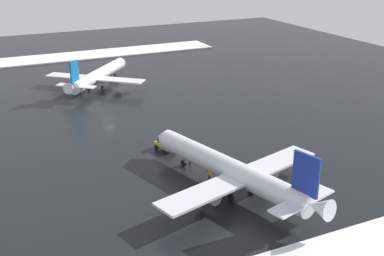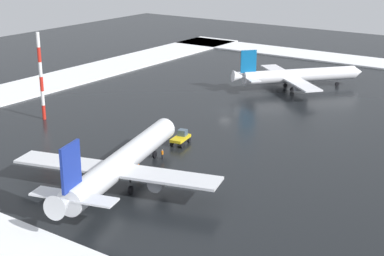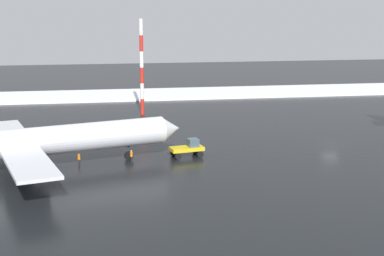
{
  "view_description": "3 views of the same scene",
  "coord_description": "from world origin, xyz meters",
  "px_view_note": "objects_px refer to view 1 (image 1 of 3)",
  "views": [
    {
      "loc": [
        103.7,
        -27.03,
        38.3
      ],
      "look_at": [
        26.58,
        8.97,
        5.26
      ],
      "focal_mm": 45.0,
      "sensor_mm": 36.0,
      "label": 1
    },
    {
      "loc": [
        104.05,
        63.98,
        36.09
      ],
      "look_at": [
        24.84,
        8.56,
        4.31
      ],
      "focal_mm": 55.0,
      "sensor_mm": 36.0,
      "label": 2
    },
    {
      "loc": [
        34.71,
        82.98,
        21.36
      ],
      "look_at": [
        22.99,
        9.17,
        5.05
      ],
      "focal_mm": 55.0,
      "sensor_mm": 36.0,
      "label": 3
    }
  ],
  "objects_px": {
    "airplane_parked_starboard": "(98,75)",
    "ground_crew_near_tug": "(209,174)",
    "airplane_far_rear": "(232,170)",
    "pushback_tug": "(164,144)",
    "ground_crew_by_nose_gear": "(190,159)",
    "ground_crew_mid_apron": "(203,196)"
  },
  "relations": [
    {
      "from": "airplane_parked_starboard",
      "to": "ground_crew_mid_apron",
      "type": "distance_m",
      "value": 70.08
    },
    {
      "from": "airplane_parked_starboard",
      "to": "ground_crew_near_tug",
      "type": "distance_m",
      "value": 63.8
    },
    {
      "from": "airplane_far_rear",
      "to": "airplane_parked_starboard",
      "type": "height_order",
      "value": "airplane_far_rear"
    },
    {
      "from": "pushback_tug",
      "to": "ground_crew_mid_apron",
      "type": "xyz_separation_m",
      "value": [
        21.24,
        -1.96,
        -0.31
      ]
    },
    {
      "from": "pushback_tug",
      "to": "airplane_parked_starboard",
      "type": "bearing_deg",
      "value": -10.68
    },
    {
      "from": "ground_crew_mid_apron",
      "to": "ground_crew_near_tug",
      "type": "height_order",
      "value": "same"
    },
    {
      "from": "airplane_parked_starboard",
      "to": "pushback_tug",
      "type": "height_order",
      "value": "airplane_parked_starboard"
    },
    {
      "from": "ground_crew_by_nose_gear",
      "to": "ground_crew_near_tug",
      "type": "xyz_separation_m",
      "value": [
        6.89,
        0.47,
        0.0
      ]
    },
    {
      "from": "airplane_far_rear",
      "to": "ground_crew_mid_apron",
      "type": "bearing_deg",
      "value": 85.23
    },
    {
      "from": "ground_crew_near_tug",
      "to": "pushback_tug",
      "type": "bearing_deg",
      "value": 179.89
    },
    {
      "from": "pushback_tug",
      "to": "airplane_far_rear",
      "type": "bearing_deg",
      "value": 179.52
    },
    {
      "from": "airplane_parked_starboard",
      "to": "pushback_tug",
      "type": "distance_m",
      "value": 48.83
    },
    {
      "from": "pushback_tug",
      "to": "ground_crew_near_tug",
      "type": "distance_m",
      "value": 15.11
    },
    {
      "from": "ground_crew_mid_apron",
      "to": "ground_crew_near_tug",
      "type": "distance_m",
      "value": 7.67
    },
    {
      "from": "airplane_parked_starboard",
      "to": "ground_crew_near_tug",
      "type": "xyz_separation_m",
      "value": [
        63.7,
        2.64,
        -2.41
      ]
    },
    {
      "from": "ground_crew_near_tug",
      "to": "ground_crew_mid_apron",
      "type": "bearing_deg",
      "value": -43.71
    },
    {
      "from": "airplane_parked_starboard",
      "to": "ground_crew_near_tug",
      "type": "height_order",
      "value": "airplane_parked_starboard"
    },
    {
      "from": "airplane_far_rear",
      "to": "ground_crew_by_nose_gear",
      "type": "distance_m",
      "value": 12.59
    },
    {
      "from": "ground_crew_mid_apron",
      "to": "airplane_far_rear",
      "type": "bearing_deg",
      "value": -147.08
    },
    {
      "from": "ground_crew_mid_apron",
      "to": "ground_crew_by_nose_gear",
      "type": "distance_m",
      "value": 13.77
    },
    {
      "from": "ground_crew_near_tug",
      "to": "ground_crew_by_nose_gear",
      "type": "bearing_deg",
      "value": 174.74
    },
    {
      "from": "airplane_far_rear",
      "to": "ground_crew_by_nose_gear",
      "type": "xyz_separation_m",
      "value": [
        -12.14,
        -1.82,
        -2.82
      ]
    }
  ]
}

